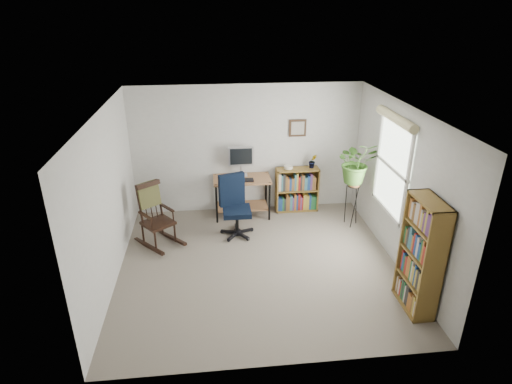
{
  "coord_description": "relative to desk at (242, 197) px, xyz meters",
  "views": [
    {
      "loc": [
        -0.65,
        -5.5,
        3.71
      ],
      "look_at": [
        0.0,
        0.4,
        1.05
      ],
      "focal_mm": 30.0,
      "sensor_mm": 36.0,
      "label": 1
    }
  ],
  "objects": [
    {
      "name": "desk",
      "position": [
        0.0,
        0.0,
        0.0
      ],
      "size": [
        1.04,
        0.57,
        0.75
      ],
      "primitive_type": null,
      "color": "#926541",
      "rests_on": "floor"
    },
    {
      "name": "office_chair",
      "position": [
        -0.15,
        -0.74,
        0.16
      ],
      "size": [
        0.75,
        0.75,
        1.08
      ],
      "primitive_type": null,
      "rotation": [
        0.0,
        0.0,
        0.33
      ],
      "color": "black",
      "rests_on": "floor"
    },
    {
      "name": "spider_plant",
      "position": [
        1.92,
        -0.58,
        1.18
      ],
      "size": [
        1.69,
        1.88,
        1.46
      ],
      "primitive_type": "imported",
      "color": "#3B6A25",
      "rests_on": "plant_stand"
    },
    {
      "name": "monitor",
      "position": [
        0.0,
        0.14,
        0.66
      ],
      "size": [
        0.46,
        0.16,
        0.56
      ],
      "primitive_type": null,
      "color": "#B0B0B4",
      "rests_on": "desk"
    },
    {
      "name": "wall_back",
      "position": [
        0.12,
        0.3,
        0.82
      ],
      "size": [
        4.2,
        0.0,
        2.4
      ],
      "primitive_type": "cube",
      "color": "beige",
      "rests_on": "ground"
    },
    {
      "name": "framed_picture",
      "position": [
        1.06,
        0.27,
        1.21
      ],
      "size": [
        0.32,
        0.04,
        0.32
      ],
      "primitive_type": null,
      "color": "black",
      "rests_on": "wall_back"
    },
    {
      "name": "keyboard",
      "position": [
        0.0,
        -0.12,
        0.39
      ],
      "size": [
        0.4,
        0.15,
        0.02
      ],
      "primitive_type": "cube",
      "color": "black",
      "rests_on": "desk"
    },
    {
      "name": "tall_bookshelf",
      "position": [
        2.04,
        -2.88,
        0.4
      ],
      "size": [
        0.29,
        0.68,
        1.55
      ],
      "primitive_type": null,
      "color": "brown",
      "rests_on": "floor"
    },
    {
      "name": "wall_front",
      "position": [
        0.12,
        -3.7,
        0.82
      ],
      "size": [
        4.2,
        0.0,
        2.4
      ],
      "primitive_type": "cube",
      "color": "beige",
      "rests_on": "ground"
    },
    {
      "name": "plant_stand",
      "position": [
        1.92,
        -0.58,
        0.07
      ],
      "size": [
        0.26,
        0.26,
        0.89
      ],
      "primitive_type": null,
      "rotation": [
        0.0,
        0.0,
        0.04
      ],
      "color": "black",
      "rests_on": "floor"
    },
    {
      "name": "low_bookshelf",
      "position": [
        1.06,
        0.12,
        0.05
      ],
      "size": [
        0.81,
        0.27,
        0.85
      ],
      "primitive_type": null,
      "color": "brown",
      "rests_on": "floor"
    },
    {
      "name": "wall_left",
      "position": [
        -1.98,
        -1.7,
        0.82
      ],
      "size": [
        0.0,
        4.0,
        2.4
      ],
      "primitive_type": "cube",
      "color": "beige",
      "rests_on": "ground"
    },
    {
      "name": "window",
      "position": [
        2.18,
        -1.4,
        1.02
      ],
      "size": [
        0.12,
        1.2,
        1.5
      ],
      "primitive_type": null,
      "color": "white",
      "rests_on": "wall_right"
    },
    {
      "name": "floor",
      "position": [
        0.12,
        -1.7,
        -0.38
      ],
      "size": [
        4.2,
        4.0,
        0.0
      ],
      "primitive_type": "cube",
      "color": "slate",
      "rests_on": "ground"
    },
    {
      "name": "potted_plant_small",
      "position": [
        1.34,
        0.13,
        0.53
      ],
      "size": [
        0.13,
        0.24,
        0.11
      ],
      "primitive_type": "imported",
      "color": "#3B6A25",
      "rests_on": "low_bookshelf"
    },
    {
      "name": "wall_right",
      "position": [
        2.22,
        -1.7,
        0.82
      ],
      "size": [
        0.0,
        4.0,
        2.4
      ],
      "primitive_type": "cube",
      "color": "beige",
      "rests_on": "ground"
    },
    {
      "name": "rocking_chair",
      "position": [
        -1.45,
        -0.89,
        0.16
      ],
      "size": [
        1.0,
        1.07,
        1.07
      ],
      "primitive_type": null,
      "rotation": [
        0.0,
        0.0,
        0.66
      ],
      "color": "black",
      "rests_on": "floor"
    },
    {
      "name": "ceiling",
      "position": [
        0.12,
        -1.7,
        2.02
      ],
      "size": [
        4.2,
        4.0,
        0.0
      ],
      "primitive_type": "cube",
      "color": "silver",
      "rests_on": "ground"
    }
  ]
}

